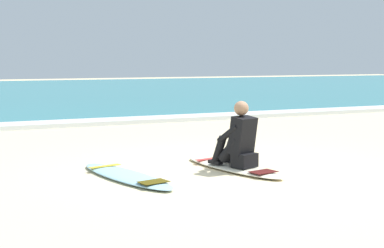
% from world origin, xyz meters
% --- Properties ---
extents(ground_plane, '(80.00, 80.00, 0.00)m').
position_xyz_m(ground_plane, '(0.00, 0.00, 0.00)').
color(ground_plane, beige).
extents(sea, '(80.00, 28.00, 0.10)m').
position_xyz_m(sea, '(0.00, 20.20, 0.05)').
color(sea, teal).
rests_on(sea, ground).
extents(breaking_foam, '(80.00, 0.90, 0.11)m').
position_xyz_m(breaking_foam, '(0.00, 6.50, 0.06)').
color(breaking_foam, white).
rests_on(breaking_foam, ground).
extents(surfboard_main, '(0.91, 2.12, 0.08)m').
position_xyz_m(surfboard_main, '(0.23, 0.06, 0.04)').
color(surfboard_main, '#EFE5C6').
rests_on(surfboard_main, ground).
extents(surfer_seated, '(0.55, 0.77, 0.95)m').
position_xyz_m(surfer_seated, '(0.24, -0.08, 0.44)').
color(surfer_seated, black).
rests_on(surfer_seated, surfboard_main).
extents(surfboard_spare_near, '(0.97, 2.22, 0.08)m').
position_xyz_m(surfboard_spare_near, '(-1.39, 0.12, 0.04)').
color(surfboard_spare_near, '#9ED1E5').
rests_on(surfboard_spare_near, ground).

